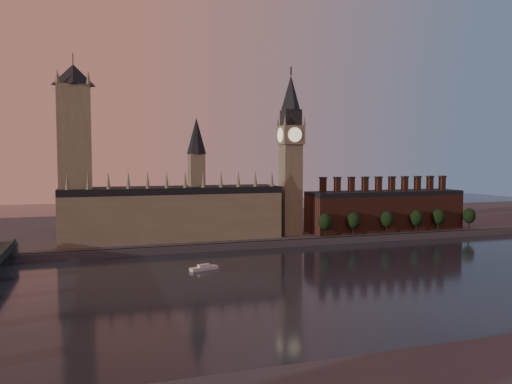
# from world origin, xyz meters

# --- Properties ---
(ground) EXTENTS (900.00, 900.00, 0.00)m
(ground) POSITION_xyz_m (0.00, 0.00, 0.00)
(ground) COLOR black
(ground) RESTS_ON ground
(north_bank) EXTENTS (900.00, 182.00, 4.00)m
(north_bank) POSITION_xyz_m (0.00, 178.04, 2.00)
(north_bank) COLOR #424347
(north_bank) RESTS_ON ground
(palace_of_westminster) EXTENTS (130.00, 30.30, 74.00)m
(palace_of_westminster) POSITION_xyz_m (-64.41, 114.91, 21.63)
(palace_of_westminster) COLOR gray
(palace_of_westminster) RESTS_ON north_bank
(victoria_tower) EXTENTS (24.00, 24.00, 108.00)m
(victoria_tower) POSITION_xyz_m (-120.00, 115.00, 59.09)
(victoria_tower) COLOR gray
(victoria_tower) RESTS_ON north_bank
(big_ben) EXTENTS (15.00, 15.00, 107.00)m
(big_ben) POSITION_xyz_m (10.00, 110.00, 56.83)
(big_ben) COLOR gray
(big_ben) RESTS_ON north_bank
(chimney_block) EXTENTS (110.00, 25.00, 37.00)m
(chimney_block) POSITION_xyz_m (80.00, 110.00, 17.82)
(chimney_block) COLOR #572F21
(chimney_block) RESTS_ON north_bank
(embankment_tree_0) EXTENTS (8.60, 8.60, 14.88)m
(embankment_tree_0) POSITION_xyz_m (27.68, 95.23, 13.47)
(embankment_tree_0) COLOR black
(embankment_tree_0) RESTS_ON north_bank
(embankment_tree_1) EXTENTS (8.60, 8.60, 14.88)m
(embankment_tree_1) POSITION_xyz_m (47.82, 95.49, 13.47)
(embankment_tree_1) COLOR black
(embankment_tree_1) RESTS_ON north_bank
(embankment_tree_2) EXTENTS (8.60, 8.60, 14.88)m
(embankment_tree_2) POSITION_xyz_m (72.36, 95.25, 13.47)
(embankment_tree_2) COLOR black
(embankment_tree_2) RESTS_ON north_bank
(embankment_tree_3) EXTENTS (8.60, 8.60, 14.88)m
(embankment_tree_3) POSITION_xyz_m (94.94, 95.02, 13.47)
(embankment_tree_3) COLOR black
(embankment_tree_3) RESTS_ON north_bank
(embankment_tree_4) EXTENTS (8.60, 8.60, 14.88)m
(embankment_tree_4) POSITION_xyz_m (112.48, 94.86, 13.47)
(embankment_tree_4) COLOR black
(embankment_tree_4) RESTS_ON north_bank
(embankment_tree_5) EXTENTS (8.60, 8.60, 14.88)m
(embankment_tree_5) POSITION_xyz_m (137.41, 94.18, 13.47)
(embankment_tree_5) COLOR black
(embankment_tree_5) RESTS_ON north_bank
(river_boat) EXTENTS (14.20, 7.56, 2.73)m
(river_boat) POSITION_xyz_m (-61.33, 43.26, 1.05)
(river_boat) COLOR silver
(river_boat) RESTS_ON ground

